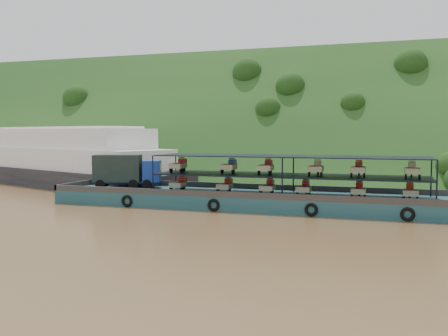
% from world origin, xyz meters
% --- Properties ---
extents(ground, '(160.00, 160.00, 0.00)m').
position_xyz_m(ground, '(0.00, 0.00, 0.00)').
color(ground, brown).
rests_on(ground, ground).
extents(hillside, '(140.00, 39.60, 39.60)m').
position_xyz_m(hillside, '(0.00, 36.00, 0.00)').
color(hillside, '#153613').
rests_on(hillside, ground).
extents(cargo_barge, '(35.00, 7.18, 4.54)m').
position_xyz_m(cargo_barge, '(0.22, 0.70, 1.10)').
color(cargo_barge, '#15424C').
rests_on(cargo_barge, ground).
extents(passenger_ferry, '(36.53, 21.22, 7.23)m').
position_xyz_m(passenger_ferry, '(-25.29, 11.63, 3.13)').
color(passenger_ferry, black).
rests_on(passenger_ferry, ground).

